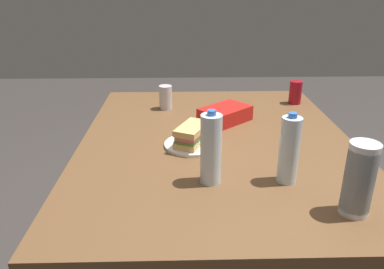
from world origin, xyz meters
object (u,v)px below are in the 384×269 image
soda_can_red (295,92)px  chip_bag (225,114)px  paper_plate (192,145)px  sandwich (192,134)px  dining_table (216,158)px  soda_can_silver (166,97)px  water_bottle_tall (289,150)px  plastic_cup_stack (359,179)px  water_bottle_spare (211,149)px

soda_can_red → chip_bag: soda_can_red is taller
paper_plate → sandwich: sandwich is taller
dining_table → soda_can_silver: soda_can_silver is taller
paper_plate → water_bottle_tall: bearing=46.4°
dining_table → paper_plate: paper_plate is taller
plastic_cup_stack → water_bottle_tall: bearing=-142.1°
dining_table → paper_plate: bearing=-62.4°
paper_plate → dining_table: bearing=117.6°
chip_bag → water_bottle_tall: bearing=63.4°
water_bottle_tall → soda_can_red: bearing=162.7°
dining_table → plastic_cup_stack: 0.67m
chip_bag → sandwich: bearing=19.1°
dining_table → soda_can_red: 0.69m
chip_bag → paper_plate: bearing=18.7°
sandwich → chip_bag: size_ratio=0.89×
dining_table → soda_can_silver: bearing=-151.3°
water_bottle_tall → water_bottle_spare: bearing=-90.6°
paper_plate → soda_can_silver: bearing=-165.4°
water_bottle_spare → soda_can_red: bearing=148.3°
dining_table → soda_can_silver: (-0.42, -0.23, 0.15)m
sandwich → soda_can_red: (-0.55, 0.57, 0.01)m
sandwich → water_bottle_tall: size_ratio=0.85×
water_bottle_spare → soda_can_silver: size_ratio=2.07×
sandwich → soda_can_silver: 0.49m
water_bottle_tall → soda_can_silver: bearing=-150.6°
dining_table → chip_bag: chip_bag is taller
paper_plate → water_bottle_tall: water_bottle_tall is taller
dining_table → water_bottle_spare: size_ratio=5.75×
plastic_cup_stack → sandwich: bearing=-136.5°
paper_plate → soda_can_red: 0.79m
soda_can_silver → plastic_cup_stack: bearing=31.2°
soda_can_silver → water_bottle_spare: bearing=13.0°
plastic_cup_stack → water_bottle_spare: 0.45m
sandwich → paper_plate: bearing=-178.6°
dining_table → paper_plate: 0.15m
water_bottle_spare → chip_bag: bearing=169.1°
paper_plate → chip_bag: chip_bag is taller
dining_table → soda_can_red: size_ratio=11.89×
plastic_cup_stack → soda_can_silver: 1.12m
sandwich → plastic_cup_stack: plastic_cup_stack is taller
soda_can_red → plastic_cup_stack: size_ratio=0.55×
water_bottle_tall → soda_can_silver: 0.88m
soda_can_red → water_bottle_spare: 0.98m
soda_can_red → chip_bag: (0.27, -0.41, -0.03)m
soda_can_red → dining_table: bearing=-43.5°
soda_can_red → soda_can_silver: 0.69m
dining_table → water_bottle_spare: 0.40m
sandwich → plastic_cup_stack: 0.66m
sandwich → chip_bag: bearing=149.9°
soda_can_red → water_bottle_spare: bearing=-31.7°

